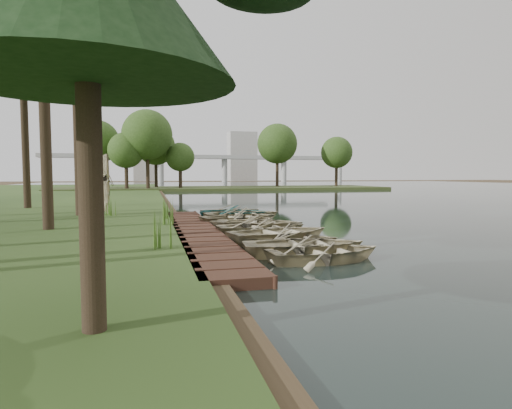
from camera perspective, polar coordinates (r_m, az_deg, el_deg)
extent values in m
plane|color=#3D2F1D|center=(16.71, -2.43, -4.17)|extent=(300.00, 300.00, 0.00)
cube|color=black|center=(49.25, 28.64, 0.78)|extent=(130.00, 200.00, 0.05)
cube|color=#371F15|center=(16.45, -7.91, -3.81)|extent=(1.60, 16.00, 0.30)
cube|color=#35411D|center=(67.21, -4.24, 2.16)|extent=(50.00, 14.00, 0.45)
cylinder|color=black|center=(67.30, -24.29, 4.05)|extent=(0.50, 0.50, 4.80)
sphere|color=#2E4A19|center=(67.43, -24.38, 7.11)|extent=(5.60, 5.60, 5.60)
cylinder|color=black|center=(66.44, -18.61, 4.20)|extent=(0.50, 0.50, 4.80)
sphere|color=#2E4A19|center=(66.56, -18.68, 7.30)|extent=(5.60, 5.60, 5.60)
cylinder|color=black|center=(66.23, -12.84, 4.31)|extent=(0.50, 0.50, 4.80)
sphere|color=#2E4A19|center=(66.35, -12.88, 7.42)|extent=(5.60, 5.60, 5.60)
cylinder|color=black|center=(66.69, -7.08, 4.38)|extent=(0.50, 0.50, 4.80)
sphere|color=#2E4A19|center=(66.82, -7.11, 7.47)|extent=(5.60, 5.60, 5.60)
cylinder|color=black|center=(67.81, -1.47, 4.40)|extent=(0.50, 0.50, 4.80)
sphere|color=#2E4A19|center=(67.93, -1.47, 7.44)|extent=(5.60, 5.60, 5.60)
cylinder|color=black|center=(69.56, 3.92, 4.38)|extent=(0.50, 0.50, 4.80)
sphere|color=#2E4A19|center=(69.67, 3.93, 7.34)|extent=(5.60, 5.60, 5.60)
cylinder|color=black|center=(71.88, 9.00, 4.33)|extent=(0.50, 0.50, 4.80)
sphere|color=#2E4A19|center=(71.99, 9.03, 7.20)|extent=(5.60, 5.60, 5.60)
cube|color=#A5A5A0|center=(136.98, -8.39, 6.31)|extent=(90.00, 4.00, 1.20)
cylinder|color=#A5A5A0|center=(137.25, -20.97, 4.41)|extent=(1.80, 1.80, 8.00)
cylinder|color=#A5A5A0|center=(136.26, -12.57, 4.59)|extent=(1.80, 1.80, 8.00)
cylinder|color=#A5A5A0|center=(138.20, -4.23, 4.66)|extent=(1.80, 1.80, 8.00)
cylinder|color=#A5A5A0|center=(142.94, 3.73, 4.64)|extent=(1.80, 1.80, 8.00)
cylinder|color=#A5A5A0|center=(150.21, 11.04, 4.55)|extent=(1.80, 1.80, 8.00)
cube|color=#A5A5A0|center=(159.86, -1.89, 6.37)|extent=(10.00, 8.00, 18.00)
cube|color=#A5A5A0|center=(161.27, -14.58, 5.16)|extent=(8.00, 8.00, 12.00)
imported|color=tan|center=(11.67, 9.23, -5.87)|extent=(3.37, 2.52, 0.67)
imported|color=tan|center=(12.43, 6.51, -5.07)|extent=(3.78, 2.84, 0.74)
imported|color=tan|center=(13.94, 4.57, -4.30)|extent=(3.60, 3.06, 0.63)
imported|color=tan|center=(14.83, 3.34, -3.50)|extent=(4.28, 3.48, 0.78)
imported|color=tan|center=(16.59, 0.80, -2.79)|extent=(3.58, 2.61, 0.73)
imported|color=tan|center=(17.72, 0.31, -2.30)|extent=(4.40, 3.82, 0.76)
imported|color=tan|center=(18.98, -1.40, -2.02)|extent=(3.86, 3.36, 0.67)
imported|color=tan|center=(20.06, -2.15, -1.55)|extent=(4.20, 3.37, 0.77)
imported|color=tan|center=(21.62, -1.78, -1.10)|extent=(4.15, 3.16, 0.80)
imported|color=#276D6A|center=(22.65, -2.66, -0.91)|extent=(4.33, 3.59, 0.78)
imported|color=tan|center=(24.01, -3.35, -0.73)|extent=(3.51, 2.64, 0.69)
imported|color=tan|center=(23.53, -19.20, -0.49)|extent=(3.13, 2.24, 0.65)
cylinder|color=black|center=(18.06, -26.31, 9.68)|extent=(0.40, 0.40, 7.98)
ellipsoid|color=maroon|center=(18.91, -26.71, 21.78)|extent=(3.93, 3.93, 3.34)
cylinder|color=black|center=(23.72, -22.70, 9.84)|extent=(0.42, 0.42, 9.22)
ellipsoid|color=#2E4A19|center=(24.64, -23.01, 20.56)|extent=(4.32, 4.32, 3.67)
cylinder|color=black|center=(30.32, -28.44, 8.50)|extent=(0.43, 0.43, 9.42)
ellipsoid|color=#2E4A19|center=(31.09, -28.74, 17.18)|extent=(4.31, 4.31, 3.66)
cylinder|color=black|center=(5.97, -21.17, 1.93)|extent=(0.32, 0.32, 3.77)
cone|color=#3F661E|center=(12.41, -12.34, -3.44)|extent=(0.60, 0.60, 0.98)
cone|color=#3F661E|center=(18.16, -11.69, -1.06)|extent=(0.60, 0.60, 0.99)
cone|color=#3F661E|center=(23.03, -18.82, -0.17)|extent=(0.60, 0.60, 0.97)
cone|color=#3F661E|center=(20.60, -11.95, -0.60)|extent=(0.60, 0.60, 0.91)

